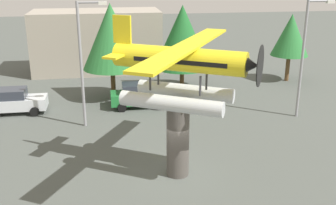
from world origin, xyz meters
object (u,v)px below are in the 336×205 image
object	(u,v)px
tree_east	(111,36)
floatplane_monument	(181,70)
car_mid_green	(139,95)
streetlight_primary	(84,56)
tree_center_back	(182,37)
storefront_building	(97,41)
display_pedestal	(178,140)
streetlight_secondary	(306,51)
tree_far_east	(291,35)
car_near_silver	(15,101)

from	to	relation	value
tree_east	floatplane_monument	bearing A→B (deg)	-77.56
car_mid_green	tree_east	world-z (taller)	tree_east
streetlight_primary	tree_center_back	distance (m)	10.37
storefront_building	tree_center_back	distance (m)	10.39
car_mid_green	tree_east	distance (m)	4.94
tree_east	streetlight_primary	bearing A→B (deg)	-108.18
display_pedestal	storefront_building	world-z (taller)	storefront_building
floatplane_monument	tree_east	size ratio (longest dim) A/B	1.31
display_pedestal	car_mid_green	xyz separation A→B (m)	(-0.96, 10.41, -0.95)
streetlight_primary	storefront_building	size ratio (longest dim) A/B	0.65
floatplane_monument	streetlight_secondary	xyz separation A→B (m)	(9.63, 6.81, -0.80)
display_pedestal	car_mid_green	world-z (taller)	display_pedestal
tree_east	tree_far_east	size ratio (longest dim) A/B	1.23
car_mid_green	storefront_building	xyz separation A→B (m)	(-2.94, 11.59, 2.02)
display_pedestal	storefront_building	xyz separation A→B (m)	(-3.90, 22.00, 1.07)
storefront_building	tree_center_back	bearing A→B (deg)	-47.85
car_mid_green	streetlight_secondary	xyz separation A→B (m)	(10.70, -3.66, 3.66)
floatplane_monument	tree_far_east	distance (m)	20.11
streetlight_primary	streetlight_secondary	world-z (taller)	streetlight_primary
streetlight_secondary	tree_far_east	world-z (taller)	streetlight_secondary
storefront_building	tree_center_back	world-z (taller)	tree_center_back
tree_far_east	tree_east	bearing A→B (deg)	-170.23
display_pedestal	tree_east	xyz separation A→B (m)	(-2.72, 12.79, 2.99)
display_pedestal	car_near_silver	distance (m)	14.27
display_pedestal	tree_far_east	size ratio (longest dim) A/B	0.62
streetlight_primary	tree_east	size ratio (longest dim) A/B	1.08
car_near_silver	car_mid_green	size ratio (longest dim) A/B	1.00
floatplane_monument	storefront_building	world-z (taller)	floatplane_monument
display_pedestal	streetlight_secondary	size ratio (longest dim) A/B	0.47
streetlight_primary	streetlight_secondary	xyz separation A→B (m)	(14.28, -0.52, -0.03)
tree_center_back	tree_far_east	xyz separation A→B (m)	(9.83, 1.09, -0.29)
streetlight_secondary	storefront_building	world-z (taller)	streetlight_secondary
car_near_silver	streetlight_primary	world-z (taller)	streetlight_primary
car_near_silver	tree_east	world-z (taller)	tree_east
floatplane_monument	tree_far_east	xyz separation A→B (m)	(12.72, 15.53, -1.24)
streetlight_primary	tree_east	distance (m)	5.82
car_near_silver	tree_far_east	xyz separation A→B (m)	(22.46, 4.99, 3.21)
floatplane_monument	tree_east	distance (m)	13.18
display_pedestal	car_near_silver	size ratio (longest dim) A/B	0.87
display_pedestal	streetlight_primary	size ratio (longest dim) A/B	0.47
streetlight_secondary	tree_east	bearing A→B (deg)	154.14
car_near_silver	streetlight_secondary	size ratio (longest dim) A/B	0.54
car_mid_green	streetlight_primary	bearing A→B (deg)	-138.72
car_near_silver	storefront_building	size ratio (longest dim) A/B	0.35
car_mid_green	storefront_building	distance (m)	12.13
display_pedestal	streetlight_secondary	distance (m)	12.16
display_pedestal	streetlight_primary	xyz separation A→B (m)	(-4.54, 7.26, 2.74)
car_near_silver	tree_far_east	distance (m)	23.23
floatplane_monument	tree_center_back	bearing A→B (deg)	108.68
display_pedestal	car_mid_green	size ratio (longest dim) A/B	0.87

